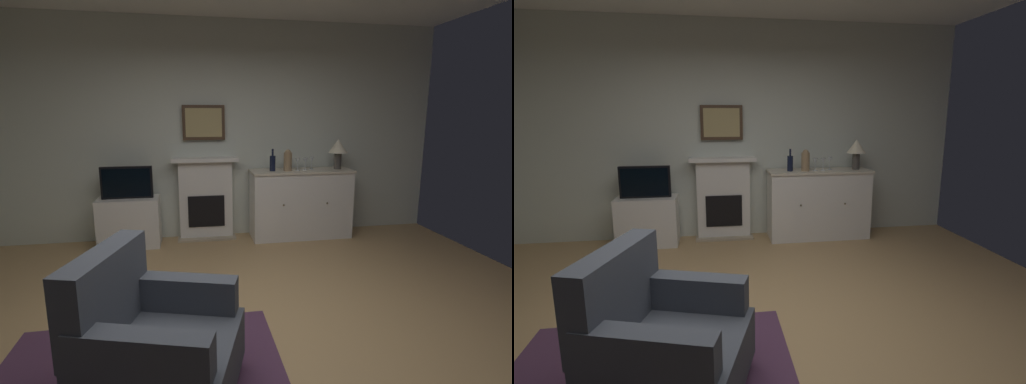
% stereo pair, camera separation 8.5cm
% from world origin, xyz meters
% --- Properties ---
extents(ground_plane, '(6.09, 5.40, 0.10)m').
position_xyz_m(ground_plane, '(0.00, 0.00, -0.05)').
color(ground_plane, tan).
rests_on(ground_plane, ground).
extents(wall_rear, '(6.09, 0.06, 2.86)m').
position_xyz_m(wall_rear, '(0.00, 2.67, 1.43)').
color(wall_rear, silver).
rests_on(wall_rear, ground_plane).
extents(fireplace_unit, '(0.87, 0.30, 1.10)m').
position_xyz_m(fireplace_unit, '(-0.19, 2.54, 0.55)').
color(fireplace_unit, white).
rests_on(fireplace_unit, ground_plane).
extents(framed_picture, '(0.55, 0.04, 0.45)m').
position_xyz_m(framed_picture, '(-0.19, 2.59, 1.55)').
color(framed_picture, '#473323').
extents(sideboard_cabinet, '(1.37, 0.49, 0.93)m').
position_xyz_m(sideboard_cabinet, '(1.08, 2.37, 0.47)').
color(sideboard_cabinet, white).
rests_on(sideboard_cabinet, ground_plane).
extents(table_lamp, '(0.26, 0.26, 0.40)m').
position_xyz_m(table_lamp, '(1.59, 2.37, 1.21)').
color(table_lamp, '#4C4742').
rests_on(table_lamp, sideboard_cabinet).
extents(wine_bottle, '(0.08, 0.08, 0.29)m').
position_xyz_m(wine_bottle, '(0.67, 2.33, 1.04)').
color(wine_bottle, black).
rests_on(wine_bottle, sideboard_cabinet).
extents(wine_glass_left, '(0.07, 0.07, 0.16)m').
position_xyz_m(wine_glass_left, '(1.01, 2.32, 1.05)').
color(wine_glass_left, silver).
rests_on(wine_glass_left, sideboard_cabinet).
extents(wine_glass_center, '(0.07, 0.07, 0.16)m').
position_xyz_m(wine_glass_center, '(1.12, 2.33, 1.05)').
color(wine_glass_center, silver).
rests_on(wine_glass_center, sideboard_cabinet).
extents(wine_glass_right, '(0.07, 0.07, 0.16)m').
position_xyz_m(wine_glass_right, '(1.23, 2.40, 1.05)').
color(wine_glass_right, silver).
rests_on(wine_glass_right, sideboard_cabinet).
extents(vase_decorative, '(0.11, 0.11, 0.28)m').
position_xyz_m(vase_decorative, '(0.87, 2.32, 1.07)').
color(vase_decorative, '#9E7F5B').
rests_on(vase_decorative, sideboard_cabinet).
extents(tv_cabinet, '(0.75, 0.42, 0.63)m').
position_xyz_m(tv_cabinet, '(-1.17, 2.38, 0.31)').
color(tv_cabinet, white).
rests_on(tv_cabinet, ground_plane).
extents(tv_set, '(0.62, 0.07, 0.40)m').
position_xyz_m(tv_set, '(-1.17, 2.36, 0.83)').
color(tv_set, black).
rests_on(tv_set, tv_cabinet).
extents(armchair, '(1.00, 0.96, 0.92)m').
position_xyz_m(armchair, '(-0.64, -0.44, 0.38)').
color(armchair, '#474C56').
rests_on(armchair, ground_plane).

